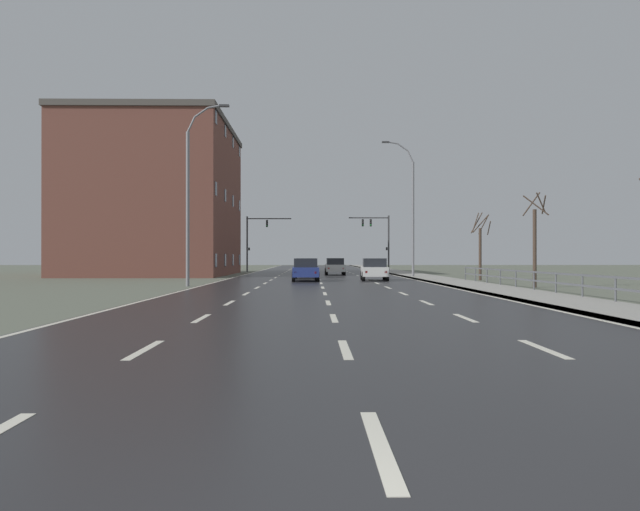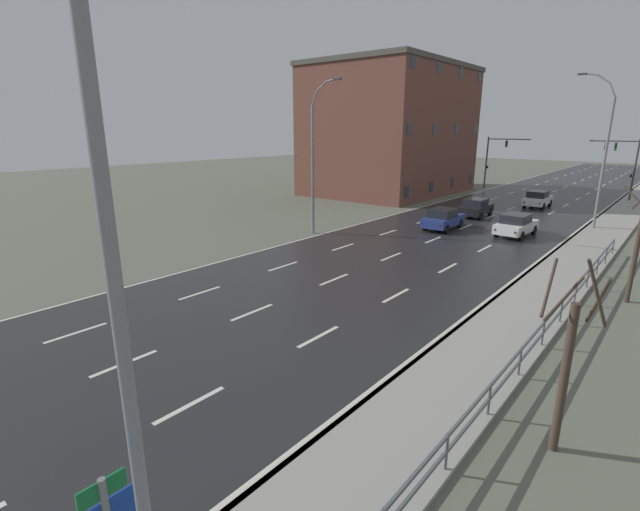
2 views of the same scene
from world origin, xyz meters
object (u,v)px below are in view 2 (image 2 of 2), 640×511
Objects in this scene: car_near_right at (516,225)px; brick_building at (391,130)px; traffic_signal_right at (624,159)px; car_near_left at (538,199)px; street_lamp_left_bank at (315,161)px; traffic_signal_left at (494,155)px; car_distant at (443,219)px; street_lamp_midground at (603,155)px; car_far_left at (476,207)px; street_lamp_foreground at (105,257)px.

brick_building reaches higher than car_near_right.
car_near_left is at bearing -117.97° from traffic_signal_right.
car_near_right and car_near_left have the same top height.
street_lamp_left_bank is 14.63m from car_near_right.
traffic_signal_right reaches higher than car_near_left.
traffic_signal_left reaches higher than car_distant.
street_lamp_midground is 9.70m from car_far_left.
brick_building is at bearing 160.13° from street_lamp_midground.
traffic_signal_left is (0.44, 34.00, -0.94)m from street_lamp_left_bank.
traffic_signal_left is 28.08m from car_near_right.
street_lamp_left_bank is 2.51× the size of car_near_left.
street_lamp_midground is 0.60× the size of brick_building.
street_lamp_foreground is 57.45m from traffic_signal_left.
traffic_signal_left is 14.97m from car_near_left.
street_lamp_foreground is at bearing -55.41° from street_lamp_left_bank.
car_near_right and car_far_left have the same top height.
street_lamp_foreground is at bearing -89.99° from street_lamp_midground.
street_lamp_left_bank is at bearing -114.00° from traffic_signal_right.
street_lamp_left_bank reaches higher than car_far_left.
car_distant is at bearing -47.61° from brick_building.
car_far_left is (-2.65, -8.62, 0.00)m from car_near_left.
street_lamp_foreground is 2.78× the size of car_distant.
street_lamp_foreground is at bearing -78.84° from car_far_left.
street_lamp_midground is at bearing -53.62° from traffic_signal_left.
street_lamp_midground is 12.07m from car_distant.
traffic_signal_right is at bearing 71.20° from car_distant.
street_lamp_foreground is at bearing -80.58° from car_near_right.
street_lamp_left_bank is at bearing -133.40° from car_distant.
traffic_signal_left is at bearing 104.57° from street_lamp_foreground.
brick_building reaches higher than street_lamp_foreground.
car_far_left is (-4.89, 5.27, 0.00)m from car_near_right.
car_near_left is at bearing 78.88° from car_distant.
traffic_signal_left is at bearing 125.77° from car_near_left.
car_near_right is 1.00× the size of car_far_left.
car_far_left is (-7.92, -18.54, -3.45)m from traffic_signal_right.
traffic_signal_left is (-14.45, 55.58, -1.50)m from street_lamp_foreground.
street_lamp_left_bank is 1.64× the size of traffic_signal_left.
car_near_left is 15.31m from car_distant.
street_lamp_left_bank is at bearing -117.60° from car_far_left.
street_lamp_left_bank is at bearing -71.24° from brick_building.
car_far_left is 0.22× the size of brick_building.
street_lamp_midground is at bearing 90.01° from street_lamp_foreground.
brick_building reaches higher than traffic_signal_right.
car_near_right is 0.22× the size of brick_building.
street_lamp_midground is 10.79m from car_near_left.
car_far_left is at bearing -107.42° from car_near_left.
traffic_signal_left reaches higher than car_near_right.
traffic_signal_left is 1.52× the size of car_distant.
street_lamp_foreground is 44.44m from car_near_left.
traffic_signal_right is 26.44m from car_distant.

